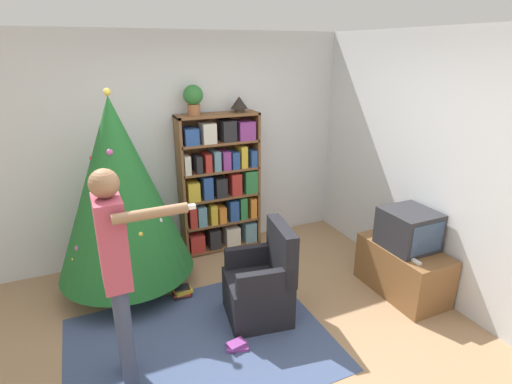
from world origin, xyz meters
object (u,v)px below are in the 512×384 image
at_px(bookshelf, 221,185).
at_px(standing_person, 116,264).
at_px(armchair, 262,286).
at_px(potted_plant, 193,98).
at_px(table_lamp, 239,103).
at_px(christmas_tree, 119,189).
at_px(television, 409,229).

height_order(bookshelf, standing_person, bookshelf).
relative_size(armchair, potted_plant, 2.80).
relative_size(bookshelf, standing_person, 1.01).
bearing_deg(table_lamp, christmas_tree, -162.33).
height_order(television, armchair, armchair).
bearing_deg(potted_plant, television, -46.07).
relative_size(potted_plant, table_lamp, 1.64).
relative_size(bookshelf, potted_plant, 5.18).
relative_size(christmas_tree, table_lamp, 10.36).
distance_m(armchair, table_lamp, 2.13).
xyz_separation_m(television, armchair, (-1.50, 0.23, -0.39)).
bearing_deg(table_lamp, armchair, -104.84).
relative_size(christmas_tree, potted_plant, 6.30).
distance_m(bookshelf, standing_person, 2.24).
distance_m(bookshelf, table_lamp, 1.00).
distance_m(christmas_tree, standing_person, 1.31).
bearing_deg(potted_plant, armchair, -84.19).
height_order(television, table_lamp, table_lamp).
bearing_deg(potted_plant, table_lamp, -0.00).
xyz_separation_m(armchair, standing_person, (-1.24, -0.28, 0.68)).
relative_size(armchair, standing_person, 0.54).
height_order(bookshelf, christmas_tree, christmas_tree).
xyz_separation_m(standing_person, potted_plant, (1.09, 1.76, 0.89)).
xyz_separation_m(television, standing_person, (-2.74, -0.05, 0.29)).
bearing_deg(christmas_tree, standing_person, -97.53).
bearing_deg(christmas_tree, armchair, -43.42).
bearing_deg(bookshelf, armchair, -95.09).
relative_size(television, table_lamp, 2.43).
bearing_deg(standing_person, christmas_tree, 171.33).
xyz_separation_m(television, potted_plant, (-1.65, 1.71, 1.18)).
bearing_deg(television, potted_plant, 133.93).
relative_size(television, armchair, 0.53).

